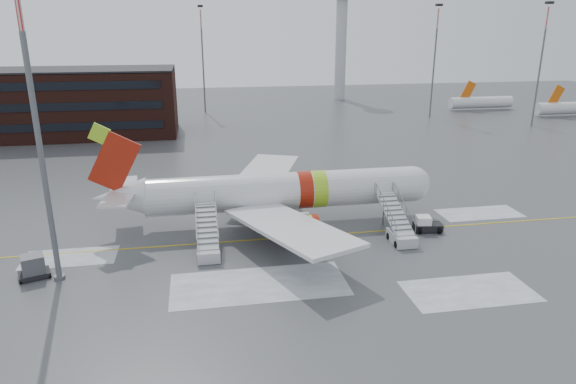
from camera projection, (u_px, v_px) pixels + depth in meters
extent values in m
plane|color=#494C4F|center=(306.00, 232.00, 51.38)|extent=(260.00, 260.00, 0.00)
cylinder|color=silver|center=(285.00, 191.00, 52.93)|extent=(28.00, 3.80, 3.80)
sphere|color=silver|center=(412.00, 184.00, 55.28)|extent=(3.80, 3.80, 3.80)
cube|color=black|center=(422.00, 179.00, 55.30)|extent=(1.09, 1.60, 0.97)
cone|color=silver|center=(119.00, 197.00, 50.09)|extent=(5.20, 3.72, 3.72)
cube|color=#9D1C0C|center=(115.00, 162.00, 48.98)|extent=(5.27, 0.30, 6.09)
cube|color=#9ED522|center=(99.00, 134.00, 47.93)|extent=(2.16, 0.26, 2.16)
cube|color=silver|center=(124.00, 183.00, 52.36)|extent=(3.07, 4.85, 0.18)
cube|color=silver|center=(117.00, 199.00, 47.49)|extent=(3.07, 4.85, 0.18)
cube|color=silver|center=(264.00, 174.00, 60.90)|extent=(10.72, 15.97, 1.13)
cube|color=silver|center=(290.00, 227.00, 44.98)|extent=(10.72, 15.97, 1.13)
cylinder|color=silver|center=(281.00, 193.00, 58.48)|extent=(3.40, 2.10, 2.10)
cylinder|color=silver|center=(299.00, 226.00, 48.74)|extent=(3.40, 2.10, 2.10)
cylinder|color=#595B60|center=(393.00, 208.00, 55.75)|extent=(0.20, 0.20, 1.80)
cylinder|color=black|center=(393.00, 211.00, 55.89)|extent=(0.90, 0.56, 0.90)
cylinder|color=black|center=(276.00, 211.00, 56.03)|extent=(0.90, 0.56, 0.90)
cylinder|color=black|center=(284.00, 227.00, 51.53)|extent=(0.90, 0.56, 0.90)
cube|color=#B1B4B9|center=(402.00, 238.00, 48.69)|extent=(2.00, 3.20, 1.00)
cube|color=#B1B4B9|center=(395.00, 214.00, 50.14)|extent=(1.90, 5.87, 2.52)
cube|color=#B1B4B9|center=(383.00, 192.00, 52.87)|extent=(1.90, 1.40, 0.15)
cylinder|color=#595B60|center=(384.00, 209.00, 53.01)|extent=(0.16, 0.16, 3.40)
cylinder|color=black|center=(396.00, 244.00, 47.66)|extent=(0.25, 0.70, 0.70)
cylinder|color=black|center=(406.00, 235.00, 49.84)|extent=(0.25, 0.70, 0.70)
cube|color=#A4A5AB|center=(208.00, 252.00, 45.63)|extent=(2.00, 3.20, 1.00)
cube|color=#A4A5AB|center=(207.00, 226.00, 47.08)|extent=(1.90, 5.87, 2.52)
cube|color=#A4A5AB|center=(205.00, 202.00, 49.80)|extent=(1.90, 1.40, 0.15)
cylinder|color=#595B60|center=(206.00, 220.00, 49.95)|extent=(0.16, 0.16, 3.40)
cylinder|color=black|center=(198.00, 259.00, 44.60)|extent=(0.25, 0.70, 0.70)
cylinder|color=black|center=(218.00, 249.00, 46.77)|extent=(0.25, 0.70, 0.70)
cube|color=black|center=(428.00, 227.00, 51.60)|extent=(2.97, 1.91, 0.69)
cube|color=white|center=(423.00, 220.00, 51.38)|extent=(1.59, 1.59, 0.89)
cube|color=black|center=(424.00, 217.00, 51.27)|extent=(1.38, 1.46, 0.15)
cylinder|color=black|center=(420.00, 230.00, 50.96)|extent=(0.40, 0.73, 0.69)
cylinder|color=black|center=(439.00, 230.00, 50.98)|extent=(0.40, 0.73, 0.69)
cylinder|color=black|center=(416.00, 225.00, 52.27)|extent=(0.40, 0.73, 0.69)
cylinder|color=black|center=(435.00, 225.00, 52.30)|extent=(0.40, 0.73, 0.69)
cube|color=black|center=(34.00, 274.00, 42.12)|extent=(2.83, 2.44, 0.38)
cube|color=#515258|center=(33.00, 265.00, 41.85)|extent=(2.18, 2.12, 1.62)
cylinder|color=black|center=(18.00, 281.00, 41.26)|extent=(0.29, 0.37, 0.32)
cylinder|color=black|center=(51.00, 270.00, 43.04)|extent=(0.29, 0.37, 0.32)
cylinder|color=#595B60|center=(42.00, 164.00, 38.99)|extent=(0.44, 0.44, 19.35)
cylinder|color=#CC7272|center=(18.00, 2.00, 35.42)|extent=(0.40, 0.40, 4.35)
cylinder|color=#595B60|center=(60.00, 277.00, 41.93)|extent=(0.90, 0.90, 0.30)
cube|color=#3F1E16|center=(2.00, 105.00, 93.46)|extent=(62.00, 16.00, 12.00)
cylinder|color=#B2B5BA|center=(341.00, 48.00, 141.07)|extent=(3.00, 3.00, 28.00)
cylinder|color=#595B60|center=(433.00, 74.00, 113.54)|extent=(0.36, 0.36, 19.20)
cylinder|color=#CC7272|center=(438.00, 19.00, 110.00)|extent=(0.32, 0.32, 4.32)
cube|color=black|center=(439.00, 5.00, 109.11)|extent=(1.20, 1.20, 0.50)
cylinder|color=#595B60|center=(203.00, 71.00, 120.11)|extent=(0.36, 0.36, 19.20)
cylinder|color=#CC7272|center=(201.00, 20.00, 116.56)|extent=(0.32, 0.32, 4.32)
cube|color=black|center=(200.00, 6.00, 115.68)|extent=(1.20, 1.20, 0.50)
cylinder|color=#595B60|center=(538.00, 79.00, 103.13)|extent=(0.36, 0.36, 19.20)
cylinder|color=#CC7272|center=(547.00, 18.00, 99.58)|extent=(0.32, 0.32, 4.32)
cube|color=black|center=(550.00, 3.00, 98.69)|extent=(1.20, 1.20, 0.50)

